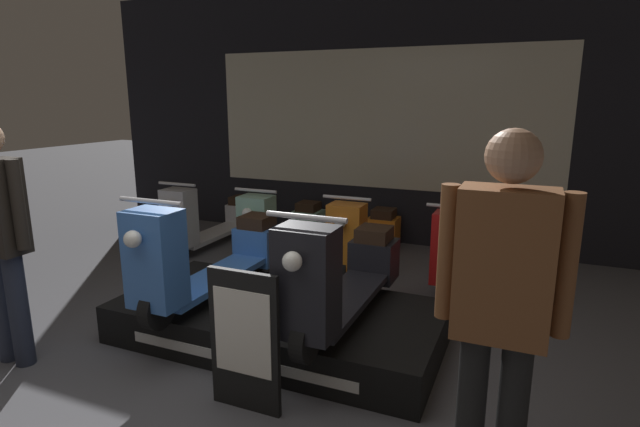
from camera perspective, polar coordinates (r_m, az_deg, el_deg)
name	(u,v)px	position (r m, az deg, el deg)	size (l,w,h in m)	color
ground_plane	(169,419)	(3.24, -16.85, -21.55)	(30.00, 30.00, 0.00)	#4C4C51
shop_wall_back	(379,116)	(6.36, 6.76, 11.05)	(7.95, 0.09, 3.20)	black
display_platform	(278,322)	(3.91, -4.81, -12.20)	(2.44, 1.19, 0.29)	black
scooter_display_left	(209,256)	(3.95, -12.56, -4.81)	(0.49, 1.73, 0.89)	black
scooter_display_right	(342,276)	(3.45, 2.57, -7.13)	(0.49, 1.73, 0.89)	black
scooter_backrow_0	(210,220)	(6.37, -12.42, -0.71)	(0.49, 1.73, 0.89)	black
scooter_backrow_1	(282,228)	(5.85, -4.31, -1.66)	(0.49, 1.73, 0.89)	black
scooter_backrow_2	(365,237)	(5.47, 5.15, -2.71)	(0.49, 1.73, 0.89)	black
scooter_backrow_3	(460,248)	(5.27, 15.69, -3.80)	(0.49, 1.73, 0.89)	black
person_right_browsing	(501,299)	(2.26, 19.97, -9.18)	(0.55, 0.22, 1.70)	black
price_sign_board	(244,341)	(3.02, -8.64, -14.21)	(0.45, 0.04, 0.87)	black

